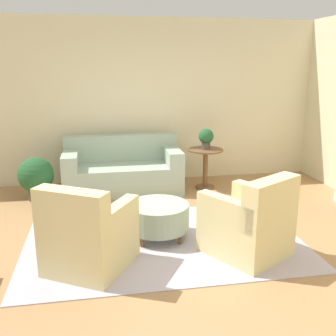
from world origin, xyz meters
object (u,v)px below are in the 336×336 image
ottoman_table (158,216)px  potted_plant_on_side_table (206,137)px  couch (123,171)px  side_table (205,161)px  armchair_left (88,236)px  armchair_right (250,224)px  potted_plant_floor (36,176)px

ottoman_table → potted_plant_on_side_table: 2.21m
couch → side_table: (1.38, -0.11, 0.13)m
couch → armchair_left: armchair_left is taller
couch → armchair_right: (1.20, -2.55, 0.03)m
ottoman_table → side_table: bearing=59.3°
armchair_left → side_table: size_ratio=1.58×
armchair_left → potted_plant_on_side_table: 3.13m
armchair_right → potted_plant_on_side_table: bearing=85.8°
ottoman_table → armchair_right: bearing=-33.7°
armchair_right → side_table: 2.44m
armchair_left → potted_plant_on_side_table: potted_plant_on_side_table is taller
armchair_right → potted_plant_floor: (-2.53, 2.29, 0.02)m
armchair_left → ottoman_table: (0.81, 0.61, -0.08)m
couch → side_table: size_ratio=2.81×
potted_plant_floor → side_table: bearing=3.0°
potted_plant_floor → couch: bearing=10.8°
side_table → potted_plant_floor: 2.71m
armchair_left → potted_plant_on_side_table: bearing=52.1°
armchair_right → side_table: bearing=85.8°
ottoman_table → side_table: 2.13m
couch → armchair_left: 2.60m
ottoman_table → potted_plant_floor: size_ratio=1.10×
armchair_left → couch: bearing=78.4°
couch → potted_plant_floor: (-1.33, -0.25, 0.05)m
armchair_right → side_table: size_ratio=1.58×
side_table → couch: bearing=175.4°
side_table → potted_plant_on_side_table: 0.40m
armchair_right → armchair_left: bearing=180.0°
potted_plant_floor → ottoman_table: bearing=-46.1°
potted_plant_on_side_table → armchair_right: bearing=-94.2°
couch → side_table: 1.39m
side_table → ottoman_table: bearing=-120.7°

